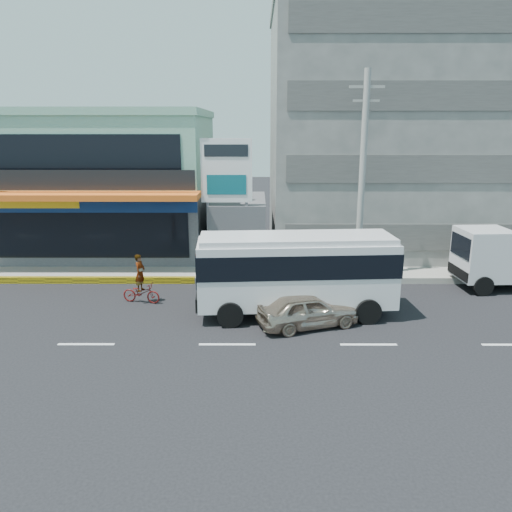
{
  "coord_description": "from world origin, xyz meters",
  "views": [
    {
      "loc": [
        1.06,
        -16.26,
        7.49
      ],
      "look_at": [
        1.01,
        3.98,
        2.2
      ],
      "focal_mm": 35.0,
      "sensor_mm": 36.0,
      "label": 1
    }
  ],
  "objects_px": {
    "satellite_dish": "(238,200)",
    "minibus": "(296,268)",
    "utility_pole_near": "(362,177)",
    "sedan": "(308,310)",
    "motorcycle_rider": "(141,287)",
    "billboard": "(227,178)",
    "shop_building": "(108,186)",
    "concrete_building": "(404,134)"
  },
  "relations": [
    {
      "from": "motorcycle_rider",
      "to": "billboard",
      "type": "bearing_deg",
      "value": 54.25
    },
    {
      "from": "satellite_dish",
      "to": "billboard",
      "type": "relative_size",
      "value": 0.22
    },
    {
      "from": "utility_pole_near",
      "to": "sedan",
      "type": "distance_m",
      "value": 7.88
    },
    {
      "from": "satellite_dish",
      "to": "utility_pole_near",
      "type": "distance_m",
      "value": 7.17
    },
    {
      "from": "concrete_building",
      "to": "motorcycle_rider",
      "type": "bearing_deg",
      "value": -142.71
    },
    {
      "from": "shop_building",
      "to": "utility_pole_near",
      "type": "relative_size",
      "value": 1.24
    },
    {
      "from": "satellite_dish",
      "to": "minibus",
      "type": "height_order",
      "value": "satellite_dish"
    },
    {
      "from": "satellite_dish",
      "to": "motorcycle_rider",
      "type": "height_order",
      "value": "satellite_dish"
    },
    {
      "from": "satellite_dish",
      "to": "sedan",
      "type": "relative_size",
      "value": 0.38
    },
    {
      "from": "sedan",
      "to": "minibus",
      "type": "bearing_deg",
      "value": -2.95
    },
    {
      "from": "billboard",
      "to": "concrete_building",
      "type": "bearing_deg",
      "value": 28.92
    },
    {
      "from": "utility_pole_near",
      "to": "motorcycle_rider",
      "type": "height_order",
      "value": "utility_pole_near"
    },
    {
      "from": "concrete_building",
      "to": "motorcycle_rider",
      "type": "relative_size",
      "value": 7.37
    },
    {
      "from": "billboard",
      "to": "sedan",
      "type": "relative_size",
      "value": 1.77
    },
    {
      "from": "shop_building",
      "to": "motorcycle_rider",
      "type": "relative_size",
      "value": 5.71
    },
    {
      "from": "concrete_building",
      "to": "motorcycle_rider",
      "type": "xyz_separation_m",
      "value": [
        -14.0,
        -10.66,
        -6.28
      ]
    },
    {
      "from": "sedan",
      "to": "shop_building",
      "type": "bearing_deg",
      "value": 22.95
    },
    {
      "from": "motorcycle_rider",
      "to": "minibus",
      "type": "bearing_deg",
      "value": -11.42
    },
    {
      "from": "motorcycle_rider",
      "to": "utility_pole_near",
      "type": "bearing_deg",
      "value": 17.02
    },
    {
      "from": "minibus",
      "to": "utility_pole_near",
      "type": "bearing_deg",
      "value": 52.43
    },
    {
      "from": "shop_building",
      "to": "billboard",
      "type": "xyz_separation_m",
      "value": [
        7.5,
        -4.75,
        0.93
      ]
    },
    {
      "from": "sedan",
      "to": "billboard",
      "type": "bearing_deg",
      "value": 6.01
    },
    {
      "from": "sedan",
      "to": "motorcycle_rider",
      "type": "distance_m",
      "value": 7.49
    },
    {
      "from": "billboard",
      "to": "minibus",
      "type": "xyz_separation_m",
      "value": [
        3.12,
        -6.2,
        -2.96
      ]
    },
    {
      "from": "utility_pole_near",
      "to": "motorcycle_rider",
      "type": "bearing_deg",
      "value": -162.98
    },
    {
      "from": "minibus",
      "to": "motorcycle_rider",
      "type": "relative_size",
      "value": 3.7
    },
    {
      "from": "minibus",
      "to": "motorcycle_rider",
      "type": "bearing_deg",
      "value": 168.58
    },
    {
      "from": "shop_building",
      "to": "sedan",
      "type": "relative_size",
      "value": 3.18
    },
    {
      "from": "utility_pole_near",
      "to": "minibus",
      "type": "relative_size",
      "value": 1.24
    },
    {
      "from": "motorcycle_rider",
      "to": "sedan",
      "type": "bearing_deg",
      "value": -20.92
    },
    {
      "from": "shop_building",
      "to": "utility_pole_near",
      "type": "bearing_deg",
      "value": -25.06
    },
    {
      "from": "minibus",
      "to": "satellite_dish",
      "type": "bearing_deg",
      "value": 108.12
    },
    {
      "from": "concrete_building",
      "to": "billboard",
      "type": "bearing_deg",
      "value": -151.08
    },
    {
      "from": "shop_building",
      "to": "concrete_building",
      "type": "height_order",
      "value": "concrete_building"
    },
    {
      "from": "concrete_building",
      "to": "billboard",
      "type": "relative_size",
      "value": 2.32
    },
    {
      "from": "satellite_dish",
      "to": "motorcycle_rider",
      "type": "relative_size",
      "value": 0.69
    },
    {
      "from": "satellite_dish",
      "to": "sedan",
      "type": "distance_m",
      "value": 10.23
    },
    {
      "from": "satellite_dish",
      "to": "billboard",
      "type": "distance_m",
      "value": 2.31
    },
    {
      "from": "utility_pole_near",
      "to": "minibus",
      "type": "height_order",
      "value": "utility_pole_near"
    },
    {
      "from": "shop_building",
      "to": "minibus",
      "type": "distance_m",
      "value": 15.38
    },
    {
      "from": "billboard",
      "to": "utility_pole_near",
      "type": "bearing_deg",
      "value": -15.48
    },
    {
      "from": "billboard",
      "to": "sedan",
      "type": "distance_m",
      "value": 9.34
    }
  ]
}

